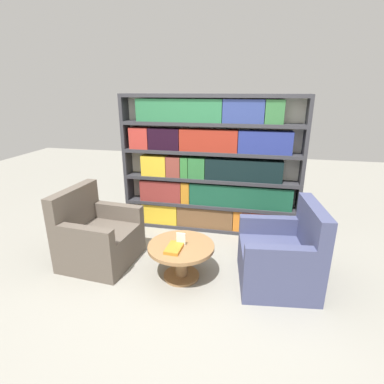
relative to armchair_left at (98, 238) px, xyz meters
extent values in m
plane|color=gray|center=(1.23, -0.26, -0.32)|extent=(14.00, 14.00, 0.00)
cube|color=silver|center=(1.23, 1.33, 0.69)|extent=(2.62, 0.05, 2.03)
cube|color=#333338|center=(-0.06, 1.21, 0.69)|extent=(0.05, 0.30, 2.03)
cube|color=#333338|center=(2.51, 1.21, 0.69)|extent=(0.05, 0.30, 2.03)
cube|color=#333338|center=(1.23, 1.21, -0.29)|extent=(2.52, 0.30, 0.05)
cube|color=#333338|center=(1.23, 1.21, 0.09)|extent=(2.52, 0.30, 0.05)
cube|color=#333338|center=(1.23, 1.21, 0.49)|extent=(2.52, 0.30, 0.05)
cube|color=#333338|center=(1.23, 1.21, 0.90)|extent=(2.52, 0.30, 0.05)
cube|color=#333338|center=(1.23, 1.21, 1.30)|extent=(2.52, 0.30, 0.05)
cube|color=#333338|center=(1.23, 1.21, 1.68)|extent=(2.52, 0.30, 0.05)
cube|color=gold|center=(0.45, 1.18, -0.11)|extent=(0.57, 0.20, 0.32)
cube|color=brown|center=(1.17, 1.18, -0.11)|extent=(0.86, 0.20, 0.32)
cube|color=orange|center=(1.67, 1.18, -0.11)|extent=(0.12, 0.20, 0.32)
cube|color=brown|center=(1.79, 1.18, -0.11)|extent=(0.12, 0.20, 0.32)
cube|color=#A82C18|center=(2.13, 1.18, -0.11)|extent=(0.53, 0.20, 0.32)
cube|color=maroon|center=(0.48, 1.18, 0.27)|extent=(0.64, 0.20, 0.33)
cube|color=orange|center=(0.87, 1.18, 0.27)|extent=(0.13, 0.20, 0.33)
cube|color=#174E36|center=(1.68, 1.18, 0.27)|extent=(1.49, 0.20, 0.33)
cube|color=gold|center=(0.38, 1.18, 0.67)|extent=(0.38, 0.20, 0.31)
cube|color=brown|center=(0.69, 1.18, 0.67)|extent=(0.21, 0.20, 0.31)
cube|color=#327936|center=(0.86, 1.18, 0.67)|extent=(0.11, 0.20, 0.31)
cube|color=#2D7138|center=(1.04, 1.18, 0.67)|extent=(0.24, 0.20, 0.31)
cube|color=black|center=(1.71, 1.18, 0.67)|extent=(1.09, 0.20, 0.31)
cube|color=#B1342C|center=(0.17, 1.18, 1.08)|extent=(0.29, 0.20, 0.31)
cube|color=black|center=(0.55, 1.18, 1.08)|extent=(0.46, 0.20, 0.31)
cube|color=maroon|center=(1.20, 1.18, 1.08)|extent=(0.82, 0.20, 0.31)
cube|color=navy|center=(1.99, 1.18, 1.08)|extent=(0.72, 0.20, 0.31)
cube|color=#2A6D43|center=(0.77, 1.18, 1.48)|extent=(1.23, 0.20, 0.31)
cube|color=navy|center=(1.67, 1.18, 1.48)|extent=(0.55, 0.20, 0.31)
cube|color=#316A38|center=(2.08, 1.18, 1.48)|extent=(0.24, 0.20, 0.31)
cube|color=brown|center=(0.04, 0.00, -0.10)|extent=(0.87, 0.91, 0.44)
cube|color=brown|center=(-0.29, 0.02, 0.37)|extent=(0.21, 0.85, 0.50)
cube|color=brown|center=(0.08, -0.37, 0.22)|extent=(0.67, 0.17, 0.21)
cube|color=brown|center=(0.14, 0.35, 0.22)|extent=(0.67, 0.17, 0.21)
cube|color=#42476B|center=(2.18, 0.00, -0.10)|extent=(0.90, 0.94, 0.44)
cube|color=#42476B|center=(2.51, 0.04, 0.37)|extent=(0.24, 0.86, 0.50)
cube|color=#42476B|center=(2.07, 0.35, 0.22)|extent=(0.68, 0.20, 0.21)
cube|color=#42476B|center=(2.16, -0.37, 0.22)|extent=(0.68, 0.20, 0.21)
cylinder|color=olive|center=(1.11, -0.13, -0.13)|extent=(0.14, 0.14, 0.38)
cylinder|color=olive|center=(1.11, -0.13, -0.30)|extent=(0.42, 0.42, 0.03)
cylinder|color=olive|center=(1.11, -0.13, 0.08)|extent=(0.76, 0.76, 0.04)
cube|color=black|center=(1.11, -0.13, 0.10)|extent=(0.06, 0.06, 0.01)
cube|color=silver|center=(1.11, -0.13, 0.17)|extent=(0.10, 0.01, 0.15)
cube|color=orange|center=(1.06, -0.24, 0.12)|extent=(0.17, 0.28, 0.04)
camera|label=1|loc=(1.86, -3.03, 1.76)|focal=28.00mm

